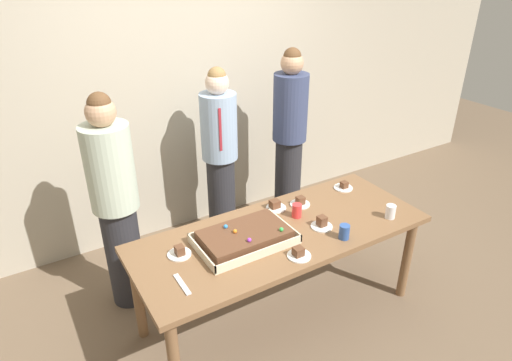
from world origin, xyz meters
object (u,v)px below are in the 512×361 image
at_px(plated_slice_center_front, 299,254).
at_px(person_serving_front, 220,156).
at_px(plated_slice_far_right, 344,187).
at_px(plated_slice_near_right, 275,206).
at_px(drink_cup_middle, 391,212).
at_px(cake_server_utensil, 182,284).
at_px(party_table, 281,241).
at_px(plated_slice_center_back, 300,203).
at_px(plated_slice_far_left, 322,224).
at_px(drink_cup_nearest, 344,232).
at_px(drink_cup_far_end, 297,211).
at_px(plated_slice_near_left, 179,253).
at_px(person_striped_tie_right, 289,140).
at_px(person_green_shirt_behind, 116,203).
at_px(sheet_cake, 245,237).

bearing_deg(plated_slice_center_front, person_serving_front, 82.84).
xyz_separation_m(plated_slice_far_right, plated_slice_center_front, (-0.84, -0.54, 0.00)).
bearing_deg(plated_slice_near_right, drink_cup_middle, -40.09).
bearing_deg(cake_server_utensil, drink_cup_middle, -3.64).
distance_m(party_table, plated_slice_center_back, 0.40).
distance_m(plated_slice_far_left, person_serving_front, 1.23).
bearing_deg(drink_cup_nearest, plated_slice_near_right, 107.66).
relative_size(plated_slice_far_left, drink_cup_far_end, 1.50).
distance_m(plated_slice_center_front, drink_cup_middle, 0.83).
xyz_separation_m(drink_cup_nearest, person_serving_front, (-0.20, 1.40, 0.06)).
distance_m(plated_slice_near_left, plated_slice_center_front, 0.74).
bearing_deg(drink_cup_nearest, drink_cup_far_end, 105.86).
xyz_separation_m(plated_slice_center_front, person_serving_front, (0.18, 1.41, 0.09)).
relative_size(plated_slice_center_front, drink_cup_far_end, 1.50).
height_order(cake_server_utensil, person_serving_front, person_serving_front).
bearing_deg(drink_cup_far_end, plated_slice_center_front, -124.36).
relative_size(drink_cup_nearest, drink_cup_middle, 1.00).
bearing_deg(plated_slice_far_right, drink_cup_middle, -91.19).
distance_m(party_table, drink_cup_nearest, 0.44).
bearing_deg(person_striped_tie_right, plated_slice_near_left, -11.98).
bearing_deg(party_table, drink_cup_far_end, 26.31).
bearing_deg(plated_slice_far_left, person_green_shirt_behind, 143.88).
bearing_deg(person_striped_tie_right, plated_slice_far_left, 22.58).
bearing_deg(plated_slice_center_front, plated_slice_near_right, 70.69).
height_order(sheet_cake, drink_cup_middle, sheet_cake).
relative_size(sheet_cake, plated_slice_center_front, 4.19).
xyz_separation_m(plated_slice_center_back, drink_cup_far_end, (-0.12, -0.12, 0.03)).
bearing_deg(plated_slice_far_right, plated_slice_near_right, 177.94).
relative_size(plated_slice_near_right, cake_server_utensil, 0.75).
relative_size(plated_slice_center_back, cake_server_utensil, 0.75).
bearing_deg(drink_cup_nearest, plated_slice_far_left, 102.06).
height_order(cake_server_utensil, person_green_shirt_behind, person_green_shirt_behind).
bearing_deg(plated_slice_near_right, drink_cup_far_end, -68.50).
xyz_separation_m(drink_cup_nearest, person_striped_tie_right, (0.45, 1.28, 0.12)).
relative_size(drink_cup_middle, cake_server_utensil, 0.50).
relative_size(plated_slice_near_right, drink_cup_far_end, 1.50).
bearing_deg(person_serving_front, person_green_shirt_behind, -50.56).
bearing_deg(party_table, drink_cup_nearest, -43.28).
xyz_separation_m(drink_cup_nearest, cake_server_utensil, (-1.10, 0.12, -0.05)).
height_order(sheet_cake, plated_slice_near_right, sheet_cake).
xyz_separation_m(drink_cup_nearest, person_green_shirt_behind, (-1.21, 1.04, 0.07)).
xyz_separation_m(drink_cup_far_end, person_green_shirt_behind, (-1.10, 0.65, 0.07)).
bearing_deg(drink_cup_nearest, party_table, 136.72).
xyz_separation_m(drink_cup_far_end, cake_server_utensil, (-0.99, -0.26, -0.05)).
bearing_deg(person_serving_front, cake_server_utensil, -15.75).
relative_size(sheet_cake, plated_slice_center_back, 4.19).
relative_size(plated_slice_near_left, plated_slice_center_front, 1.00).
distance_m(drink_cup_middle, cake_server_utensil, 1.55).
bearing_deg(person_serving_front, sheet_cake, 0.00).
height_order(plated_slice_far_right, drink_cup_far_end, drink_cup_far_end).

